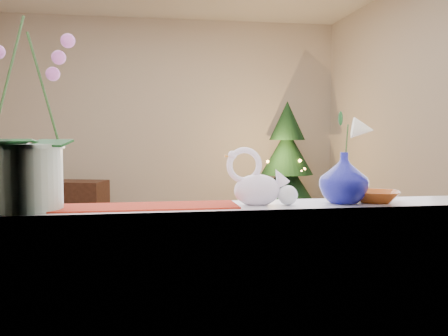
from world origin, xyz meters
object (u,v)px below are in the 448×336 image
at_px(side_table, 70,207).
at_px(swan, 257,178).
at_px(paperweight, 288,195).
at_px(blue_vase, 344,174).
at_px(amber_dish, 375,197).
at_px(xmas_tree, 287,164).
at_px(orchid_pot, 25,100).

bearing_deg(side_table, swan, -56.25).
bearing_deg(paperweight, swan, 168.90).
bearing_deg(swan, paperweight, -30.36).
distance_m(swan, paperweight, 0.13).
bearing_deg(blue_vase, paperweight, -176.45).
bearing_deg(side_table, paperweight, -54.99).
relative_size(swan, blue_vase, 1.06).
bearing_deg(amber_dish, swan, 179.40).
relative_size(amber_dish, xmas_tree, 0.10).
bearing_deg(amber_dish, paperweight, -177.27).
relative_size(swan, paperweight, 3.23).
bearing_deg(side_table, blue_vase, -52.28).
distance_m(swan, blue_vase, 0.34).
height_order(xmas_tree, side_table, xmas_tree).
height_order(blue_vase, amber_dish, blue_vase).
relative_size(blue_vase, amber_dish, 1.42).
relative_size(orchid_pot, swan, 3.19).
xyz_separation_m(amber_dish, xmas_tree, (0.94, 4.33, -0.14)).
bearing_deg(amber_dish, orchid_pot, 179.81).
distance_m(orchid_pot, xmas_tree, 4.89).
height_order(orchid_pot, paperweight, orchid_pot).
relative_size(paperweight, xmas_tree, 0.05).
bearing_deg(amber_dish, side_table, 111.82).
relative_size(xmas_tree, side_table, 1.91).
height_order(orchid_pot, blue_vase, orchid_pot).
height_order(paperweight, amber_dish, paperweight).
height_order(orchid_pot, swan, orchid_pot).
distance_m(paperweight, amber_dish, 0.36).
distance_m(orchid_pot, swan, 0.86).
xyz_separation_m(orchid_pot, side_table, (-0.46, 4.34, -0.99)).
height_order(swan, side_table, swan).
xyz_separation_m(amber_dish, side_table, (-1.74, 4.35, -0.63)).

